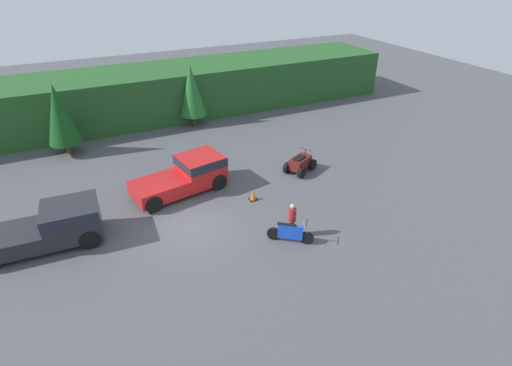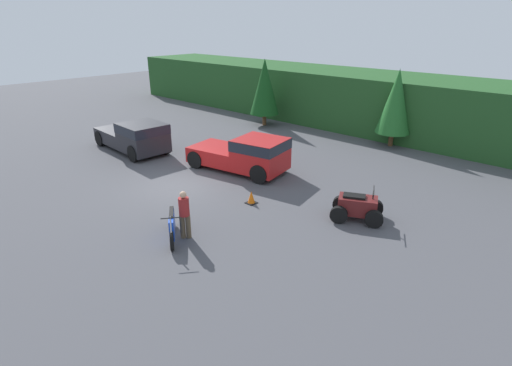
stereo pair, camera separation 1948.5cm
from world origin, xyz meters
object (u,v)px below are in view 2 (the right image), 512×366
pickup_truck_second (136,136)px  traffic_cone (251,198)px  pickup_truck_red (246,153)px  quad_atv (357,207)px  rider_person (184,213)px  dirt_bike (172,226)px

pickup_truck_second → traffic_cone: pickup_truck_second is taller
pickup_truck_red → pickup_truck_second: bearing=-174.3°
pickup_truck_red → traffic_cone: pickup_truck_red is taller
traffic_cone → quad_atv: bearing=23.5°
pickup_truck_second → quad_atv: pickup_truck_second is taller
pickup_truck_second → traffic_cone: bearing=-0.4°
quad_atv → pickup_truck_red: bearing=146.0°
pickup_truck_second → rider_person: size_ratio=3.08×
pickup_truck_red → quad_atv: (6.73, -0.85, -0.46)m
pickup_truck_second → traffic_cone: (9.71, -0.57, -0.71)m
pickup_truck_second → quad_atv: 13.71m
dirt_bike → rider_person: rider_person is taller
dirt_bike → quad_atv: quad_atv is taller
pickup_truck_second → traffic_cone: size_ratio=9.87×
pickup_truck_red → traffic_cone: 3.85m
rider_person → traffic_cone: bearing=141.9°
dirt_bike → pickup_truck_red: bearing=150.6°
pickup_truck_red → dirt_bike: (2.79, -6.56, -0.48)m
rider_person → traffic_cone: rider_person is taller
pickup_truck_second → rider_person: 10.83m
pickup_truck_second → rider_person: bearing=-19.9°
quad_atv → traffic_cone: bearing=176.7°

